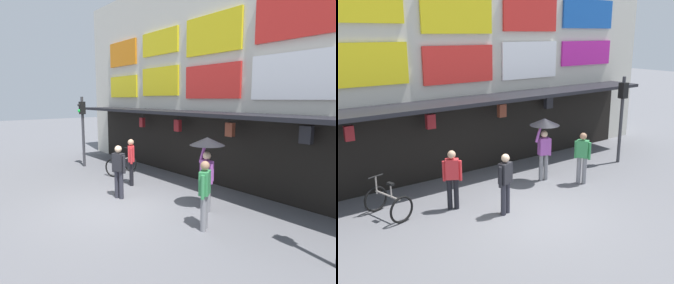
% 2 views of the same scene
% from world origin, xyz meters
% --- Properties ---
extents(ground_plane, '(80.00, 80.00, 0.00)m').
position_xyz_m(ground_plane, '(0.00, 0.00, 0.00)').
color(ground_plane, slate).
extents(shopfront, '(18.00, 2.60, 8.00)m').
position_xyz_m(shopfront, '(0.00, 4.57, 3.96)').
color(shopfront, beige).
rests_on(shopfront, ground).
extents(traffic_light_far, '(0.29, 0.33, 3.20)m').
position_xyz_m(traffic_light_far, '(5.36, 1.58, 2.14)').
color(traffic_light_far, '#38383D').
rests_on(traffic_light_far, ground).
extents(bicycle_parked, '(1.02, 1.32, 1.05)m').
position_xyz_m(bicycle_parked, '(-3.27, 2.15, 0.39)').
color(bicycle_parked, black).
rests_on(bicycle_parked, ground).
extents(pedestrian_in_blue, '(0.47, 0.37, 1.68)m').
position_xyz_m(pedestrian_in_blue, '(-1.65, 1.59, 0.95)').
color(pedestrian_in_blue, black).
rests_on(pedestrian_in_blue, ground).
extents(pedestrian_in_white, '(0.51, 0.32, 1.68)m').
position_xyz_m(pedestrian_in_white, '(-0.67, 0.49, 0.95)').
color(pedestrian_in_white, '#2D2D38').
rests_on(pedestrian_in_white, ground).
extents(pedestrian_with_umbrella, '(0.96, 0.96, 2.08)m').
position_xyz_m(pedestrian_with_umbrella, '(1.82, 1.80, 1.64)').
color(pedestrian_with_umbrella, gray).
rests_on(pedestrian_with_umbrella, ground).
extents(pedestrian_in_yellow, '(0.37, 0.47, 1.68)m').
position_xyz_m(pedestrian_in_yellow, '(2.62, 0.86, 0.95)').
color(pedestrian_in_yellow, gray).
rests_on(pedestrian_in_yellow, ground).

